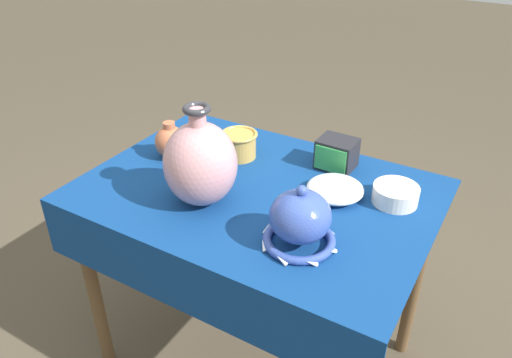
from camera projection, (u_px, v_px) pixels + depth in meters
name	position (u px, v px, depth m)	size (l,w,h in m)	color
ground_plane	(257.00, 354.00, 1.87)	(14.00, 14.00, 0.00)	#4C4233
display_table	(255.00, 214.00, 1.52)	(1.03, 0.73, 0.74)	brown
vase_tall_bulbous	(200.00, 163.00, 1.37)	(0.21, 0.21, 0.29)	#D19399
vase_dome_bell	(300.00, 221.00, 1.23)	(0.20, 0.20, 0.17)	#3851A8
mosaic_tile_box	(337.00, 154.00, 1.58)	(0.12, 0.11, 0.10)	#232328
cup_wide_ochre	(239.00, 144.00, 1.64)	(0.12, 0.12, 0.09)	gold
bowl_shallow_porcelain	(335.00, 189.00, 1.45)	(0.17, 0.17, 0.05)	white
pot_squat_ivory	(395.00, 194.00, 1.42)	(0.13, 0.13, 0.05)	white
jar_round_terracotta	(171.00, 142.00, 1.63)	(0.10, 0.10, 0.12)	#BC6642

